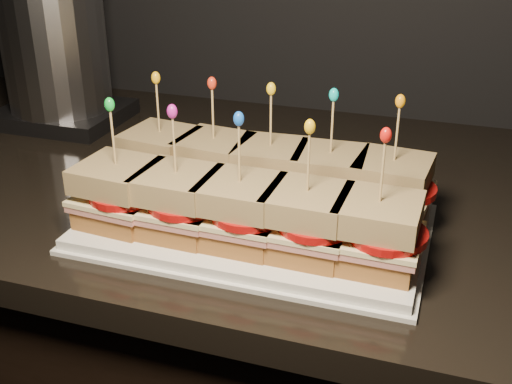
% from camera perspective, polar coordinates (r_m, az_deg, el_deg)
% --- Properties ---
extents(granite_slab, '(2.57, 0.71, 0.04)m').
position_cam_1_polar(granite_slab, '(1.03, -8.05, 1.44)').
color(granite_slab, black).
rests_on(granite_slab, cabinet).
extents(platter, '(0.42, 0.26, 0.02)m').
position_cam_1_polar(platter, '(0.82, -0.00, -2.90)').
color(platter, white).
rests_on(platter, granite_slab).
extents(platter_rim, '(0.43, 0.27, 0.01)m').
position_cam_1_polar(platter_rim, '(0.82, -0.00, -3.27)').
color(platter_rim, white).
rests_on(platter_rim, granite_slab).
extents(sandwich_0_bread_bot, '(0.10, 0.10, 0.02)m').
position_cam_1_polar(sandwich_0_bread_bot, '(0.91, -8.31, 1.50)').
color(sandwich_0_bread_bot, brown).
rests_on(sandwich_0_bread_bot, platter).
extents(sandwich_0_ham, '(0.11, 0.10, 0.01)m').
position_cam_1_polar(sandwich_0_ham, '(0.91, -8.37, 2.43)').
color(sandwich_0_ham, '#B05D53').
rests_on(sandwich_0_ham, sandwich_0_bread_bot).
extents(sandwich_0_cheese, '(0.11, 0.11, 0.01)m').
position_cam_1_polar(sandwich_0_cheese, '(0.90, -8.40, 2.83)').
color(sandwich_0_cheese, '#F7E6A1').
rests_on(sandwich_0_cheese, sandwich_0_ham).
extents(sandwich_0_tomato, '(0.09, 0.09, 0.01)m').
position_cam_1_polar(sandwich_0_tomato, '(0.89, -7.91, 3.05)').
color(sandwich_0_tomato, '#AF0E0C').
rests_on(sandwich_0_tomato, sandwich_0_cheese).
extents(sandwich_0_bread_top, '(0.10, 0.10, 0.03)m').
position_cam_1_polar(sandwich_0_bread_top, '(0.89, -8.51, 4.44)').
color(sandwich_0_bread_top, '#4F3012').
rests_on(sandwich_0_bread_top, sandwich_0_tomato).
extents(sandwich_0_pick, '(0.00, 0.00, 0.09)m').
position_cam_1_polar(sandwich_0_pick, '(0.88, -8.70, 7.18)').
color(sandwich_0_pick, tan).
rests_on(sandwich_0_pick, sandwich_0_bread_top).
extents(sandwich_0_frill, '(0.01, 0.01, 0.02)m').
position_cam_1_polar(sandwich_0_frill, '(0.87, -8.90, 10.00)').
color(sandwich_0_frill, '#F4AF12').
rests_on(sandwich_0_frill, sandwich_0_pick).
extents(sandwich_1_bread_bot, '(0.10, 0.10, 0.02)m').
position_cam_1_polar(sandwich_1_bread_bot, '(0.88, -3.67, 0.84)').
color(sandwich_1_bread_bot, brown).
rests_on(sandwich_1_bread_bot, platter).
extents(sandwich_1_ham, '(0.10, 0.10, 0.01)m').
position_cam_1_polar(sandwich_1_ham, '(0.88, -3.70, 1.80)').
color(sandwich_1_ham, '#B05D53').
rests_on(sandwich_1_ham, sandwich_1_bread_bot).
extents(sandwich_1_cheese, '(0.11, 0.10, 0.01)m').
position_cam_1_polar(sandwich_1_cheese, '(0.87, -3.72, 2.22)').
color(sandwich_1_cheese, '#F7E6A1').
rests_on(sandwich_1_cheese, sandwich_1_ham).
extents(sandwich_1_tomato, '(0.09, 0.09, 0.01)m').
position_cam_1_polar(sandwich_1_tomato, '(0.86, -3.14, 2.43)').
color(sandwich_1_tomato, '#AF0E0C').
rests_on(sandwich_1_tomato, sandwich_1_cheese).
extents(sandwich_1_bread_top, '(0.10, 0.10, 0.03)m').
position_cam_1_polar(sandwich_1_bread_top, '(0.86, -3.77, 3.87)').
color(sandwich_1_bread_top, '#4F3012').
rests_on(sandwich_1_bread_top, sandwich_1_tomato).
extents(sandwich_1_pick, '(0.00, 0.00, 0.09)m').
position_cam_1_polar(sandwich_1_pick, '(0.85, -3.86, 6.71)').
color(sandwich_1_pick, tan).
rests_on(sandwich_1_pick, sandwich_1_bread_top).
extents(sandwich_1_frill, '(0.01, 0.01, 0.02)m').
position_cam_1_polar(sandwich_1_frill, '(0.83, -3.95, 9.63)').
color(sandwich_1_frill, red).
rests_on(sandwich_1_frill, sandwich_1_pick).
extents(sandwich_2_bread_bot, '(0.09, 0.09, 0.02)m').
position_cam_1_polar(sandwich_2_bread_bot, '(0.86, 1.25, 0.14)').
color(sandwich_2_bread_bot, brown).
rests_on(sandwich_2_bread_bot, platter).
extents(sandwich_2_ham, '(0.10, 0.10, 0.01)m').
position_cam_1_polar(sandwich_2_ham, '(0.85, 1.27, 1.12)').
color(sandwich_2_ham, '#B05D53').
rests_on(sandwich_2_ham, sandwich_2_bread_bot).
extents(sandwich_2_cheese, '(0.10, 0.10, 0.01)m').
position_cam_1_polar(sandwich_2_cheese, '(0.85, 1.27, 1.55)').
color(sandwich_2_cheese, '#F7E6A1').
rests_on(sandwich_2_cheese, sandwich_2_ham).
extents(sandwich_2_tomato, '(0.09, 0.09, 0.01)m').
position_cam_1_polar(sandwich_2_tomato, '(0.84, 1.94, 1.75)').
color(sandwich_2_tomato, '#AF0E0C').
rests_on(sandwich_2_tomato, sandwich_2_cheese).
extents(sandwich_2_bread_top, '(0.09, 0.09, 0.03)m').
position_cam_1_polar(sandwich_2_bread_top, '(0.84, 1.29, 3.24)').
color(sandwich_2_bread_top, '#4F3012').
rests_on(sandwich_2_bread_top, sandwich_2_tomato).
extents(sandwich_2_pick, '(0.00, 0.00, 0.09)m').
position_cam_1_polar(sandwich_2_pick, '(0.82, 1.32, 6.15)').
color(sandwich_2_pick, tan).
rests_on(sandwich_2_pick, sandwich_2_bread_top).
extents(sandwich_2_frill, '(0.01, 0.01, 0.02)m').
position_cam_1_polar(sandwich_2_frill, '(0.81, 1.35, 9.16)').
color(sandwich_2_frill, yellow).
rests_on(sandwich_2_frill, sandwich_2_pick).
extents(sandwich_3_bread_bot, '(0.09, 0.09, 0.02)m').
position_cam_1_polar(sandwich_3_bread_bot, '(0.84, 6.43, -0.60)').
color(sandwich_3_bread_bot, brown).
rests_on(sandwich_3_bread_bot, platter).
extents(sandwich_3_ham, '(0.10, 0.10, 0.01)m').
position_cam_1_polar(sandwich_3_ham, '(0.83, 6.48, 0.40)').
color(sandwich_3_ham, '#B05D53').
rests_on(sandwich_3_ham, sandwich_3_bread_bot).
extents(sandwich_3_cheese, '(0.10, 0.10, 0.01)m').
position_cam_1_polar(sandwich_3_cheese, '(0.83, 6.51, 0.83)').
color(sandwich_3_cheese, '#F7E6A1').
rests_on(sandwich_3_cheese, sandwich_3_ham).
extents(sandwich_3_tomato, '(0.09, 0.09, 0.01)m').
position_cam_1_polar(sandwich_3_tomato, '(0.82, 7.26, 1.03)').
color(sandwich_3_tomato, '#AF0E0C').
rests_on(sandwich_3_tomato, sandwich_3_cheese).
extents(sandwich_3_bread_top, '(0.09, 0.09, 0.03)m').
position_cam_1_polar(sandwich_3_bread_top, '(0.82, 6.60, 2.55)').
color(sandwich_3_bread_top, '#4F3012').
rests_on(sandwich_3_bread_top, sandwich_3_tomato).
extents(sandwich_3_pick, '(0.00, 0.00, 0.09)m').
position_cam_1_polar(sandwich_3_pick, '(0.80, 6.76, 5.52)').
color(sandwich_3_pick, tan).
rests_on(sandwich_3_pick, sandwich_3_bread_top).
extents(sandwich_3_frill, '(0.01, 0.01, 0.02)m').
position_cam_1_polar(sandwich_3_frill, '(0.79, 6.93, 8.58)').
color(sandwich_3_frill, '#0BC7C3').
rests_on(sandwich_3_frill, sandwich_3_pick).
extents(sandwich_4_bread_bot, '(0.09, 0.09, 0.02)m').
position_cam_1_polar(sandwich_4_bread_bot, '(0.83, 11.78, -1.35)').
color(sandwich_4_bread_bot, brown).
rests_on(sandwich_4_bread_bot, platter).
extents(sandwich_4_ham, '(0.10, 0.10, 0.01)m').
position_cam_1_polar(sandwich_4_ham, '(0.82, 11.88, -0.35)').
color(sandwich_4_ham, '#B05D53').
rests_on(sandwich_4_ham, sandwich_4_bread_bot).
extents(sandwich_4_cheese, '(0.11, 0.10, 0.01)m').
position_cam_1_polar(sandwich_4_cheese, '(0.82, 11.92, 0.08)').
color(sandwich_4_cheese, '#F7E6A1').
rests_on(sandwich_4_cheese, sandwich_4_ham).
extents(sandwich_4_tomato, '(0.09, 0.09, 0.01)m').
position_cam_1_polar(sandwich_4_tomato, '(0.81, 12.75, 0.27)').
color(sandwich_4_tomato, '#AF0E0C').
rests_on(sandwich_4_tomato, sandwich_4_cheese).
extents(sandwich_4_bread_top, '(0.10, 0.10, 0.03)m').
position_cam_1_polar(sandwich_4_bread_top, '(0.81, 12.09, 1.82)').
color(sandwich_4_bread_top, '#4F3012').
rests_on(sandwich_4_bread_top, sandwich_4_tomato).
extents(sandwich_4_pick, '(0.00, 0.00, 0.09)m').
position_cam_1_polar(sandwich_4_pick, '(0.79, 12.39, 4.80)').
color(sandwich_4_pick, tan).
rests_on(sandwich_4_pick, sandwich_4_bread_top).
extents(sandwich_4_frill, '(0.01, 0.01, 0.02)m').
position_cam_1_polar(sandwich_4_frill, '(0.78, 12.70, 7.89)').
color(sandwich_4_frill, orange).
rests_on(sandwich_4_frill, sandwich_4_pick).
extents(sandwich_5_bread_bot, '(0.09, 0.09, 0.02)m').
position_cam_1_polar(sandwich_5_bread_bot, '(0.82, -11.94, -1.76)').
color(sandwich_5_bread_bot, brown).
rests_on(sandwich_5_bread_bot, platter).
extents(sandwich_5_ham, '(0.10, 0.10, 0.01)m').
position_cam_1_polar(sandwich_5_ham, '(0.81, -12.04, -0.75)').
color(sandwich_5_ham, '#B05D53').
rests_on(sandwich_5_ham, sandwich_5_bread_bot).
extents(sandwich_5_cheese, '(0.11, 0.10, 0.01)m').
position_cam_1_polar(sandwich_5_cheese, '(0.81, -12.09, -0.31)').
color(sandwich_5_cheese, '#F7E6A1').
rests_on(sandwich_5_cheese, sandwich_5_ham).
extents(sandwich_5_tomato, '(0.09, 0.09, 0.01)m').
position_cam_1_polar(sandwich_5_tomato, '(0.80, -11.60, -0.12)').
color(sandwich_5_tomato, '#AF0E0C').
rests_on(sandwich_5_tomato, sandwich_5_cheese).
extents(sandwich_5_bread_top, '(0.10, 0.10, 0.03)m').
position_cam_1_polar(sandwich_5_bread_top, '(0.80, -12.27, 1.45)').
color(sandwich_5_bread_top, '#4F3012').
rests_on(sandwich_5_bread_top, sandwich_5_tomato).
extents(sandwich_5_pick, '(0.00, 0.00, 0.09)m').
position_cam_1_polar(sandwich_5_pick, '(0.78, -12.57, 4.47)').
color(sandwich_5_pick, tan).
rests_on(sandwich_5_pick, sandwich_5_bread_top).
extents(sandwich_5_frill, '(0.01, 0.01, 0.02)m').
position_cam_1_polar(sandwich_5_frill, '(0.77, -12.89, 7.60)').
color(sandwich_5_frill, green).
rests_on(sandwich_5_frill, sandwich_5_pick).
extents(sandwich_6_bread_bot, '(0.09, 0.09, 0.02)m').
position_cam_1_polar(sandwich_6_bread_bot, '(0.79, -6.89, -2.63)').
color(sandwich_6_bread_bot, brown).
rests_on(sandwich_6_bread_bot, platter).
extents(sandwich_6_ham, '(0.10, 0.10, 0.01)m').
position_cam_1_polar(sandwich_6_ham, '(0.78, -6.95, -1.58)').
color(sandwich_6_ham, '#B05D53').
rests_on(sandwich_6_ham, sandwich_6_bread_bot).
extents(sandwich_6_cheese, '(0.10, 0.10, 0.01)m').
position_cam_1_polar(sandwich_6_cheese, '(0.78, -6.98, -1.12)').
color(sandwich_6_cheese, '#F7E6A1').
rests_on(sandwich_6_cheese, sandwich_6_ham).
extents(sandwich_6_tomato, '(0.09, 0.09, 0.01)m').
position_cam_1_polar(sandwich_6_tomato, '(0.76, -6.38, -0.94)').
color(sandwich_6_tomato, '#AF0E0C').
rests_on(sandwich_6_tomato, sandwich_6_cheese).
extents(sandwich_6_bread_top, '(0.09, 0.09, 0.03)m').
position_cam_1_polar(sandwich_6_bread_top, '(0.76, -7.09, 0.70)').
color(sandwich_6_bread_top, '#4F3012').
rests_on(sandwich_6_bread_top, sandwich_6_tomato).
extents(sandwich_6_pick, '(0.00, 0.00, 0.09)m').
position_cam_1_polar(sandwich_6_pick, '(0.75, -7.28, 3.84)').
color(sandwich_6_pick, tan).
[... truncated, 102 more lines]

